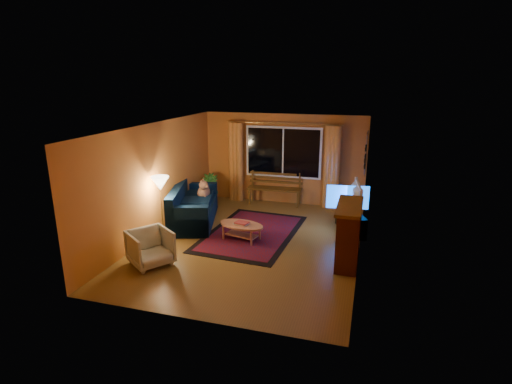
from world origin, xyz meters
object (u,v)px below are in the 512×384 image
(armchair, at_px, (150,246))
(floor_lamp, at_px, (162,207))
(coffee_table, at_px, (242,232))
(sofa, at_px, (194,204))
(tv_console, at_px, (350,222))
(bench, at_px, (275,196))

(armchair, height_order, floor_lamp, floor_lamp)
(armchair, distance_m, coffee_table, 2.07)
(sofa, xyz_separation_m, coffee_table, (1.49, -0.79, -0.26))
(tv_console, bearing_deg, coffee_table, -173.44)
(floor_lamp, bearing_deg, sofa, 77.23)
(sofa, relative_size, coffee_table, 2.16)
(bench, bearing_deg, floor_lamp, -124.00)
(sofa, height_order, coffee_table, sofa)
(tv_console, bearing_deg, armchair, -162.87)
(sofa, xyz_separation_m, floor_lamp, (-0.25, -1.10, 0.24))
(armchair, distance_m, floor_lamp, 1.41)
(sofa, relative_size, armchair, 2.96)
(bench, distance_m, armchair, 4.52)
(coffee_table, height_order, tv_console, tv_console)
(bench, distance_m, coffee_table, 2.70)
(armchair, xyz_separation_m, coffee_table, (1.28, 1.61, -0.19))
(sofa, relative_size, tv_console, 1.92)
(armchair, relative_size, coffee_table, 0.73)
(floor_lamp, distance_m, coffee_table, 1.84)
(armchair, distance_m, tv_console, 4.51)
(sofa, distance_m, coffee_table, 1.71)
(floor_lamp, bearing_deg, bench, 58.82)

